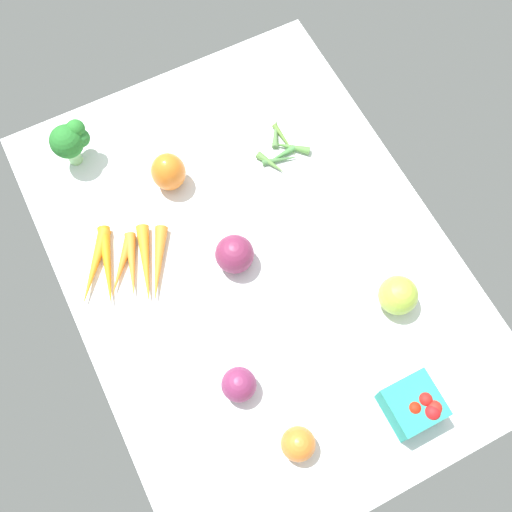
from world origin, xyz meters
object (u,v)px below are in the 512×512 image
(heirloom_tomato_orange, at_px, (298,444))
(bell_pepper_orange, at_px, (168,172))
(heirloom_tomato_green, at_px, (398,295))
(okra_pile, at_px, (281,150))
(broccoli_head, at_px, (70,140))
(red_onion_near_basket, at_px, (235,254))
(carrot_bunch, at_px, (127,266))
(berry_basket, at_px, (415,406))
(red_onion_center, at_px, (239,385))

(heirloom_tomato_orange, bearing_deg, bell_pepper_orange, -1.66)
(heirloom_tomato_green, height_order, okra_pile, heirloom_tomato_green)
(broccoli_head, relative_size, red_onion_near_basket, 1.42)
(bell_pepper_orange, distance_m, okra_pile, 0.25)
(okra_pile, bearing_deg, carrot_bunch, 104.08)
(broccoli_head, bearing_deg, red_onion_near_basket, -152.37)
(okra_pile, xyz_separation_m, red_onion_near_basket, (-0.19, 0.21, 0.03))
(bell_pepper_orange, distance_m, heirloom_tomato_green, 0.54)
(broccoli_head, bearing_deg, heirloom_tomato_orange, -169.66)
(bell_pepper_orange, xyz_separation_m, red_onion_near_basket, (-0.23, -0.04, -0.01))
(heirloom_tomato_orange, relative_size, carrot_bunch, 0.27)
(bell_pepper_orange, relative_size, red_onion_near_basket, 1.17)
(okra_pile, height_order, red_onion_near_basket, red_onion_near_basket)
(berry_basket, bearing_deg, okra_pile, -4.18)
(heirloom_tomato_orange, height_order, berry_basket, berry_basket)
(broccoli_head, relative_size, berry_basket, 1.18)
(heirloom_tomato_orange, relative_size, heirloom_tomato_green, 0.81)
(carrot_bunch, bearing_deg, red_onion_center, -163.50)
(berry_basket, distance_m, red_onion_near_basket, 0.45)
(red_onion_near_basket, bearing_deg, heirloom_tomato_green, -132.14)
(carrot_bunch, bearing_deg, berry_basket, -144.03)
(heirloom_tomato_orange, relative_size, bell_pepper_orange, 0.68)
(red_onion_center, bearing_deg, heirloom_tomato_green, -87.78)
(red_onion_center, relative_size, red_onion_near_basket, 0.84)
(bell_pepper_orange, relative_size, okra_pile, 0.63)
(heirloom_tomato_green, xyz_separation_m, carrot_bunch, (0.31, 0.45, -0.03))
(heirloom_tomato_green, relative_size, carrot_bunch, 0.34)
(berry_basket, relative_size, heirloom_tomato_green, 1.21)
(broccoli_head, height_order, carrot_bunch, broccoli_head)
(okra_pile, bearing_deg, red_onion_near_basket, 132.48)
(bell_pepper_orange, xyz_separation_m, okra_pile, (-0.04, -0.25, -0.04))
(berry_basket, bearing_deg, bell_pepper_orange, 17.53)
(broccoli_head, xyz_separation_m, heirloom_tomato_orange, (-0.76, -0.14, -0.04))
(broccoli_head, bearing_deg, berry_basket, -155.66)
(berry_basket, xyz_separation_m, okra_pile, (0.61, -0.04, -0.03))
(broccoli_head, xyz_separation_m, carrot_bunch, (-0.29, 0.00, -0.06))
(red_onion_center, bearing_deg, broccoli_head, 8.37)
(berry_basket, bearing_deg, carrot_bunch, 35.97)
(red_onion_center, relative_size, heirloom_tomato_green, 0.85)
(red_onion_center, height_order, carrot_bunch, red_onion_center)
(heirloom_tomato_orange, distance_m, heirloom_tomato_green, 0.34)
(red_onion_near_basket, bearing_deg, broccoli_head, 27.63)
(bell_pepper_orange, height_order, okra_pile, bell_pepper_orange)
(berry_basket, bearing_deg, red_onion_center, 56.19)
(heirloom_tomato_orange, xyz_separation_m, heirloom_tomato_green, (0.16, -0.31, 0.01))
(red_onion_near_basket, distance_m, carrot_bunch, 0.22)
(broccoli_head, relative_size, bell_pepper_orange, 1.21)
(berry_basket, xyz_separation_m, red_onion_near_basket, (0.42, 0.16, 0.00))
(okra_pile, height_order, carrot_bunch, carrot_bunch)
(berry_basket, distance_m, bell_pepper_orange, 0.68)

